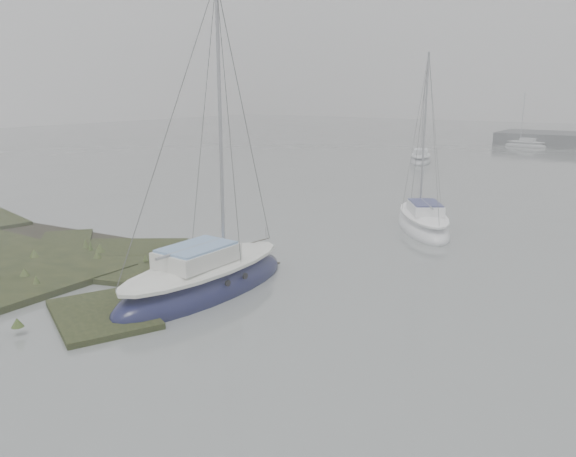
{
  "coord_description": "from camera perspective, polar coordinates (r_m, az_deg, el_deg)",
  "views": [
    {
      "loc": [
        13.14,
        -9.81,
        6.24
      ],
      "look_at": [
        3.1,
        5.02,
        1.8
      ],
      "focal_mm": 35.0,
      "sensor_mm": 36.0,
      "label": 1
    }
  ],
  "objects": [
    {
      "name": "sailboat_far_c",
      "position": [
        69.03,
        22.97,
        7.82
      ],
      "size": [
        4.66,
        1.98,
        6.38
      ],
      "rotation": [
        0.0,
        0.0,
        1.46
      ],
      "color": "#A2A9AD",
      "rests_on": "ground"
    },
    {
      "name": "sailboat_main",
      "position": [
        18.07,
        -8.46,
        -5.38
      ],
      "size": [
        2.54,
        7.23,
        10.12
      ],
      "rotation": [
        0.0,
        0.0,
        -0.03
      ],
      "color": "#121437",
      "rests_on": "ground"
    },
    {
      "name": "ground",
      "position": [
        42.38,
        15.71,
        4.94
      ],
      "size": [
        160.0,
        160.0,
        0.0
      ],
      "primitive_type": "plane",
      "color": "slate",
      "rests_on": "ground"
    },
    {
      "name": "sailboat_white",
      "position": [
        26.47,
        13.55,
        0.49
      ],
      "size": [
        4.97,
        6.11,
        8.49
      ],
      "rotation": [
        0.0,
        0.0,
        0.58
      ],
      "color": "white",
      "rests_on": "ground"
    },
    {
      "name": "sailboat_far_a",
      "position": [
        51.2,
        13.3,
        6.83
      ],
      "size": [
        3.44,
        5.71,
        7.65
      ],
      "rotation": [
        0.0,
        0.0,
        0.33
      ],
      "color": "#B5B9C0",
      "rests_on": "ground"
    }
  ]
}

